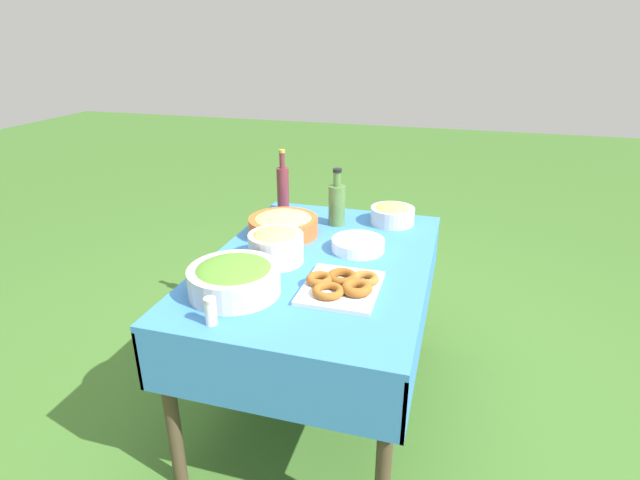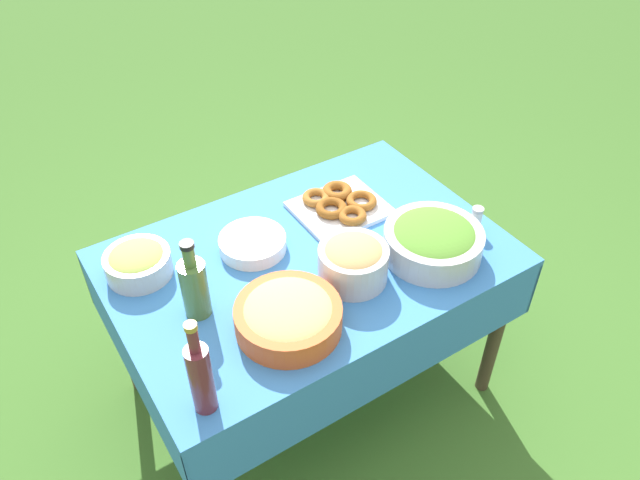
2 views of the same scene
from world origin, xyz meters
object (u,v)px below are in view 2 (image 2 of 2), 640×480
pasta_bowl (288,315)px  olive_oil_bottle (194,286)px  wine_bottle (201,376)px  bread_bowl (353,261)px  salad_bowl (433,240)px  plate_stack (253,243)px  donut_platter (340,205)px  fruit_bowl (138,262)px

pasta_bowl → olive_oil_bottle: size_ratio=1.15×
wine_bottle → bread_bowl: (0.58, 0.18, -0.05)m
salad_bowl → plate_stack: (-0.47, 0.33, -0.04)m
salad_bowl → wine_bottle: size_ratio=1.03×
bread_bowl → donut_platter: bearing=62.4°
bread_bowl → fruit_bowl: (-0.55, 0.38, -0.02)m
fruit_bowl → olive_oil_bottle: bearing=-70.8°
pasta_bowl → bread_bowl: 0.28m
salad_bowl → fruit_bowl: (-0.83, 0.42, -0.01)m
pasta_bowl → wine_bottle: bearing=-159.9°
salad_bowl → wine_bottle: (-0.86, -0.13, 0.06)m
donut_platter → pasta_bowl: bearing=-139.0°
fruit_bowl → wine_bottle: bearing=-93.4°
bread_bowl → fruit_bowl: bread_bowl is taller
salad_bowl → pasta_bowl: 0.55m
salad_bowl → plate_stack: 0.58m
donut_platter → olive_oil_bottle: 0.65m
pasta_bowl → salad_bowl: bearing=2.0°
wine_bottle → bread_bowl: wine_bottle is taller
olive_oil_bottle → bread_bowl: 0.48m
donut_platter → fruit_bowl: (-0.71, 0.07, 0.03)m
bread_bowl → wine_bottle: bearing=-162.7°
pasta_bowl → wine_bottle: (-0.31, -0.11, 0.07)m
pasta_bowl → bread_bowl: (0.27, 0.07, 0.02)m
pasta_bowl → fruit_bowl: pasta_bowl is taller
bread_bowl → olive_oil_bottle: bearing=164.6°
salad_bowl → olive_oil_bottle: bearing=166.7°
wine_bottle → salad_bowl: bearing=8.8°
donut_platter → bread_bowl: bread_bowl is taller
plate_stack → fruit_bowl: (-0.35, 0.09, 0.02)m
pasta_bowl → wine_bottle: 0.34m
fruit_bowl → plate_stack: bearing=-14.3°
plate_stack → wine_bottle: wine_bottle is taller
salad_bowl → fruit_bowl: size_ratio=1.55×
salad_bowl → wine_bottle: bearing=-171.2°
salad_bowl → plate_stack: size_ratio=1.45×
olive_oil_bottle → fruit_bowl: 0.27m
pasta_bowl → bread_bowl: bread_bowl is taller
donut_platter → wine_bottle: bearing=-146.7°
salad_bowl → donut_platter: 0.38m
olive_oil_bottle → wine_bottle: bearing=-111.1°
bread_bowl → fruit_bowl: bearing=145.6°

